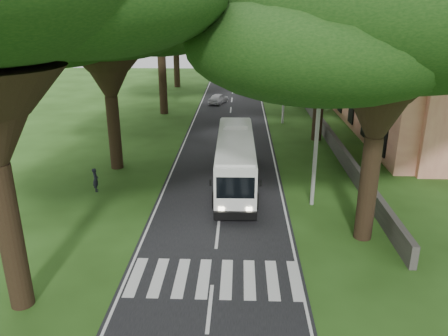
# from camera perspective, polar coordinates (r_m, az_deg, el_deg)

# --- Properties ---
(ground) EXTENTS (140.00, 140.00, 0.00)m
(ground) POSITION_cam_1_polar(r_m,az_deg,el_deg) (21.40, -1.12, -11.26)
(ground) COLOR #224213
(ground) RESTS_ON ground
(road) EXTENTS (8.00, 120.00, 0.04)m
(road) POSITION_cam_1_polar(r_m,az_deg,el_deg) (44.67, 0.68, 5.65)
(road) COLOR black
(road) RESTS_ON ground
(crosswalk) EXTENTS (8.00, 3.00, 0.01)m
(crosswalk) POSITION_cam_1_polar(r_m,az_deg,el_deg) (19.72, -1.46, -14.28)
(crosswalk) COLOR silver
(crosswalk) RESTS_ON ground
(property_wall) EXTENTS (0.35, 50.00, 1.20)m
(property_wall) POSITION_cam_1_polar(r_m,az_deg,el_deg) (44.25, 12.44, 5.82)
(property_wall) COLOR #383533
(property_wall) RESTS_ON ground
(church) EXTENTS (14.00, 24.00, 11.60)m
(church) POSITION_cam_1_polar(r_m,az_deg,el_deg) (43.63, 25.14, 10.01)
(church) COLOR #D57B68
(church) RESTS_ON ground
(pole_near) EXTENTS (1.60, 0.24, 8.00)m
(pole_near) POSITION_cam_1_polar(r_m,az_deg,el_deg) (25.60, 12.00, 3.88)
(pole_near) COLOR gray
(pole_near) RESTS_ON ground
(pole_mid) EXTENTS (1.60, 0.24, 8.00)m
(pole_mid) POSITION_cam_1_polar(r_m,az_deg,el_deg) (45.01, 7.89, 11.00)
(pole_mid) COLOR gray
(pole_mid) RESTS_ON ground
(pole_far) EXTENTS (1.60, 0.24, 8.00)m
(pole_far) POSITION_cam_1_polar(r_m,az_deg,el_deg) (64.77, 6.22, 13.79)
(pole_far) COLOR gray
(pole_far) RESTS_ON ground
(tree_l_mida) EXTENTS (14.52, 14.52, 13.91)m
(tree_l_mida) POSITION_cam_1_polar(r_m,az_deg,el_deg) (31.59, -15.41, 18.68)
(tree_l_mida) COLOR black
(tree_l_mida) RESTS_ON ground
(tree_r_near) EXTENTS (15.87, 15.87, 14.31)m
(tree_r_near) POSITION_cam_1_polar(r_m,az_deg,el_deg) (21.24, 20.78, 18.17)
(tree_r_near) COLOR black
(tree_r_near) RESTS_ON ground
(coach_bus) EXTENTS (2.79, 11.36, 3.34)m
(coach_bus) POSITION_cam_1_polar(r_m,az_deg,el_deg) (28.80, 1.50, 1.16)
(coach_bus) COLOR white
(coach_bus) RESTS_ON ground
(distant_car_a) EXTENTS (2.68, 4.07, 1.29)m
(distant_car_a) POSITION_cam_1_polar(r_m,az_deg,el_deg) (54.84, -0.74, 9.07)
(distant_car_a) COLOR #9D9CA1
(distant_car_a) RESTS_ON road
(distant_car_b) EXTENTS (2.25, 3.81, 1.19)m
(distant_car_b) POSITION_cam_1_polar(r_m,az_deg,el_deg) (68.92, 0.56, 11.29)
(distant_car_b) COLOR navy
(distant_car_b) RESTS_ON road
(distant_car_c) EXTENTS (2.94, 4.58, 1.23)m
(distant_car_c) POSITION_cam_1_polar(r_m,az_deg,el_deg) (84.57, 2.30, 12.92)
(distant_car_c) COLOR maroon
(distant_car_c) RESTS_ON road
(pedestrian) EXTENTS (0.53, 0.66, 1.57)m
(pedestrian) POSITION_cam_1_polar(r_m,az_deg,el_deg) (29.26, -16.42, -1.49)
(pedestrian) COLOR black
(pedestrian) RESTS_ON ground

